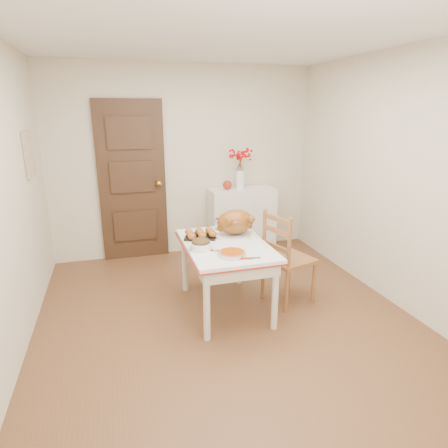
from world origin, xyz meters
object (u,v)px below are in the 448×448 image
object	(u,v)px
kitchen_table	(225,276)
turkey_platter	(235,223)
chair_oak	(289,257)
pumpkin_pie	(232,253)
sideboard	(242,220)

from	to	relation	value
kitchen_table	turkey_platter	distance (m)	0.54
chair_oak	pumpkin_pie	size ratio (longest dim) A/B	3.89
chair_oak	turkey_platter	size ratio (longest dim) A/B	2.26
kitchen_table	turkey_platter	size ratio (longest dim) A/B	2.68
kitchen_table	pumpkin_pie	xyz separation A→B (m)	(-0.04, -0.32, 0.37)
kitchen_table	turkey_platter	xyz separation A→B (m)	(0.16, 0.19, 0.48)
chair_oak	kitchen_table	bearing A→B (deg)	69.74
sideboard	kitchen_table	bearing A→B (deg)	-114.49
pumpkin_pie	chair_oak	bearing A→B (deg)	22.05
sideboard	turkey_platter	xyz separation A→B (m)	(-0.53, -1.33, 0.38)
sideboard	pumpkin_pie	bearing A→B (deg)	-111.57
turkey_platter	sideboard	bearing A→B (deg)	72.12
pumpkin_pie	kitchen_table	bearing A→B (deg)	83.46
kitchen_table	pumpkin_pie	distance (m)	0.49
sideboard	kitchen_table	size ratio (longest dim) A/B	0.77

